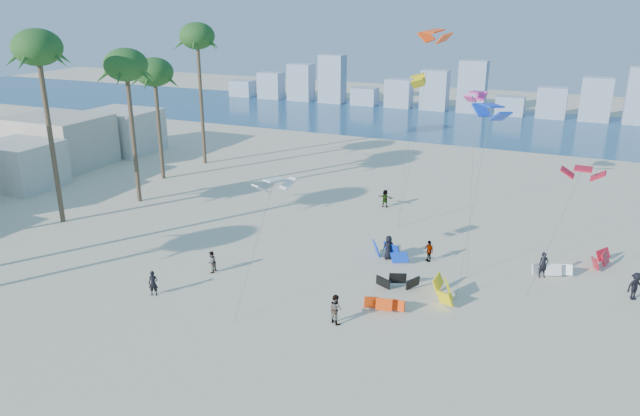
% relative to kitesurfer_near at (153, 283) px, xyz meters
% --- Properties ---
extents(ground, '(220.00, 220.00, 0.00)m').
position_rel_kitesurfer_near_xyz_m(ground, '(5.10, -8.21, -0.82)').
color(ground, beige).
rests_on(ground, ground).
extents(ocean, '(220.00, 220.00, 0.00)m').
position_rel_kitesurfer_near_xyz_m(ocean, '(5.10, 63.79, -0.81)').
color(ocean, navy).
rests_on(ocean, ground).
extents(kitesurfer_near, '(0.70, 0.60, 1.63)m').
position_rel_kitesurfer_near_xyz_m(kitesurfer_near, '(0.00, 0.00, 0.00)').
color(kitesurfer_near, black).
rests_on(kitesurfer_near, ground).
extents(kitesurfer_mid, '(1.08, 1.01, 1.78)m').
position_rel_kitesurfer_near_xyz_m(kitesurfer_mid, '(11.84, 1.43, 0.07)').
color(kitesurfer_mid, gray).
rests_on(kitesurfer_mid, ground).
extents(kitesurfers_far, '(27.36, 18.65, 1.82)m').
position_rel_kitesurfer_near_xyz_m(kitesurfers_far, '(15.47, 13.09, 0.03)').
color(kitesurfers_far, black).
rests_on(kitesurfers_far, ground).
extents(grounded_kites, '(16.86, 14.77, 1.06)m').
position_rel_kitesurfer_near_xyz_m(grounded_kites, '(17.39, 10.05, -0.34)').
color(grounded_kites, '#FF440D').
rests_on(grounded_kites, ground).
extents(flying_kites, '(29.58, 24.37, 16.09)m').
position_rel_kitesurfer_near_xyz_m(flying_kites, '(17.12, 15.25, 10.09)').
color(flying_kites, white).
rests_on(flying_kites, ground).
extents(palm_row, '(10.59, 44.80, 15.70)m').
position_rel_kitesurfer_near_xyz_m(palm_row, '(-16.10, 7.96, 11.19)').
color(palm_row, brown).
rests_on(palm_row, ground).
extents(distant_skyline, '(85.00, 3.00, 8.40)m').
position_rel_kitesurfer_near_xyz_m(distant_skyline, '(3.91, 73.79, 2.27)').
color(distant_skyline, '#9EADBF').
rests_on(distant_skyline, ground).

